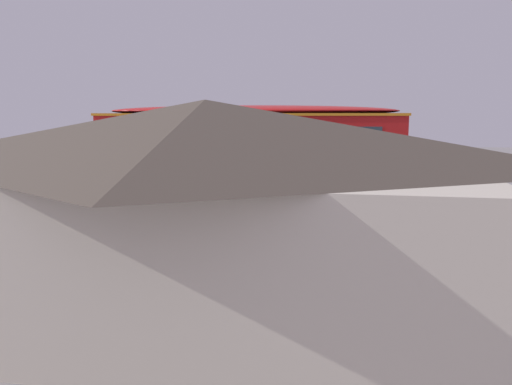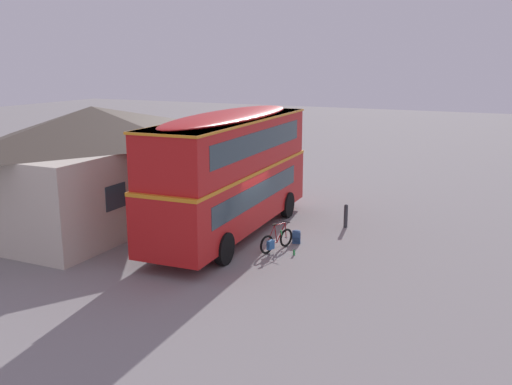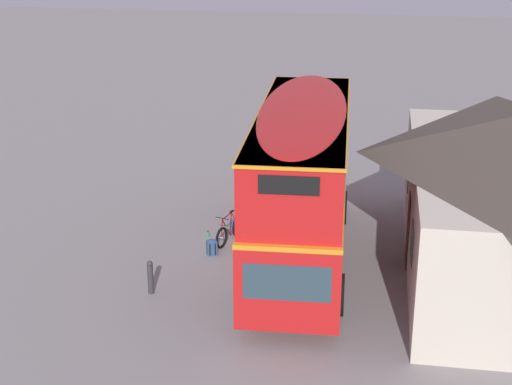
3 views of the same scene
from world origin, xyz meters
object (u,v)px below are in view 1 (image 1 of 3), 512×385
at_px(water_bottle_green_metal, 296,226).
at_px(backpack_on_ground, 263,223).
at_px(kerb_bollard, 204,209).
at_px(touring_bicycle, 290,223).
at_px(double_decker_bus, 250,170).

bearing_deg(water_bottle_green_metal, backpack_on_ground, 18.41).
distance_m(backpack_on_ground, kerb_bollard, 2.96).
relative_size(touring_bicycle, backpack_on_ground, 3.38).
xyz_separation_m(double_decker_bus, water_bottle_green_metal, (-1.23, -3.12, -2.54)).
bearing_deg(kerb_bollard, double_decker_bus, 126.81).
bearing_deg(double_decker_bus, backpack_on_ground, -88.85).
xyz_separation_m(backpack_on_ground, kerb_bollard, (2.75, -1.06, 0.24)).
bearing_deg(backpack_on_ground, kerb_bollard, -21.09).
bearing_deg(water_bottle_green_metal, kerb_bollard, -8.91).
bearing_deg(double_decker_bus, water_bottle_green_metal, -111.59).
relative_size(backpack_on_ground, kerb_bollard, 0.52).
bearing_deg(kerb_bollard, touring_bicycle, 160.22).
relative_size(touring_bicycle, water_bottle_green_metal, 7.80).
height_order(touring_bicycle, backpack_on_ground, touring_bicycle).
bearing_deg(touring_bicycle, kerb_bollard, -19.78).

